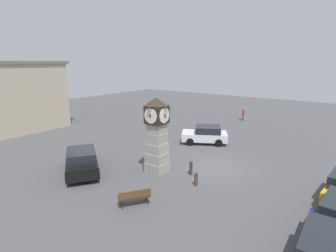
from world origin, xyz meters
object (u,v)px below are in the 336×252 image
at_px(clock_tower, 157,136).
at_px(bollard_mid_row, 196,179).
at_px(pedestrian_crossing_lot, 243,113).
at_px(bollard_near_tower, 191,168).
at_px(bench, 134,196).
at_px(car_far_lot, 205,134).
at_px(car_navy_sedan, 329,252).
at_px(car_silver_hatch, 82,161).

relative_size(clock_tower, bollard_mid_row, 5.88).
bearing_deg(pedestrian_crossing_lot, bollard_near_tower, -169.70).
relative_size(bench, pedestrian_crossing_lot, 1.04).
bearing_deg(car_far_lot, car_navy_sedan, -135.57).
height_order(clock_tower, car_navy_sedan, clock_tower).
relative_size(car_silver_hatch, bench, 2.84).
relative_size(clock_tower, car_far_lot, 1.11).
bearing_deg(clock_tower, bench, -156.89).
relative_size(car_navy_sedan, pedestrian_crossing_lot, 2.94).
distance_m(bollard_mid_row, car_navy_sedan, 7.48).
bearing_deg(pedestrian_crossing_lot, car_far_lot, -176.51).
xyz_separation_m(car_navy_sedan, bench, (-0.77, 8.22, -0.25)).
bearing_deg(car_silver_hatch, car_navy_sedan, -90.76).
height_order(car_far_lot, bench, car_far_lot).
bearing_deg(clock_tower, car_far_lot, 3.85).
height_order(bollard_near_tower, car_navy_sedan, car_navy_sedan).
distance_m(bollard_near_tower, pedestrian_crossing_lot, 17.70).
bearing_deg(car_navy_sedan, bollard_mid_row, 66.71).
relative_size(car_navy_sedan, car_silver_hatch, 0.99).
bearing_deg(bench, car_silver_hatch, 80.21).
distance_m(clock_tower, car_silver_hatch, 5.13).
distance_m(clock_tower, car_navy_sedan, 10.52).
xyz_separation_m(car_far_lot, bench, (-11.37, -2.18, -0.25)).
bearing_deg(bench, bollard_mid_row, -19.97).
xyz_separation_m(bollard_near_tower, bench, (-4.84, 0.32, 0.05)).
bearing_deg(bollard_mid_row, bench, 160.03).
bearing_deg(car_silver_hatch, pedestrian_crossing_lot, -7.17).
bearing_deg(car_far_lot, clock_tower, -176.15).
height_order(car_navy_sedan, car_silver_hatch, car_silver_hatch).
bearing_deg(bollard_mid_row, clock_tower, 86.22).
bearing_deg(bollard_mid_row, pedestrian_crossing_lot, 12.75).
height_order(clock_tower, car_far_lot, clock_tower).
distance_m(bollard_near_tower, car_silver_hatch, 7.03).
height_order(car_far_lot, car_silver_hatch, car_silver_hatch).
relative_size(car_navy_sedan, car_far_lot, 1.05).
bearing_deg(pedestrian_crossing_lot, bollard_mid_row, -167.25).
bearing_deg(bollard_near_tower, pedestrian_crossing_lot, 10.30).
bearing_deg(car_navy_sedan, car_far_lot, 44.43).
xyz_separation_m(bollard_near_tower, car_navy_sedan, (-4.07, -7.89, 0.31)).
xyz_separation_m(car_far_lot, pedestrian_crossing_lot, (10.88, 0.66, 0.11)).
xyz_separation_m(car_silver_hatch, bench, (-0.95, -5.52, -0.29)).
xyz_separation_m(clock_tower, bollard_mid_row, (-0.20, -3.03, -2.03)).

